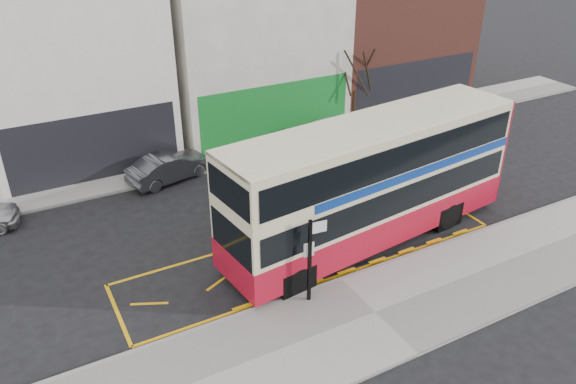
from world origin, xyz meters
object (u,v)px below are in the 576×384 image
double_decker_bus (373,181)px  car_grey (170,167)px  bus_stop_post (312,253)px  car_white (333,134)px  street_tree_right (356,58)px

double_decker_bus → car_grey: double_decker_bus is taller
car_grey → bus_stop_post: bearing=171.9°
double_decker_bus → car_grey: bearing=114.7°
car_white → street_tree_right: 4.40m
car_white → car_grey: bearing=70.3°
double_decker_bus → bus_stop_post: 4.45m
double_decker_bus → car_white: 8.63m
car_white → double_decker_bus: bearing=140.3°
car_grey → car_white: bearing=-107.9°
bus_stop_post → car_white: bus_stop_post is taller
double_decker_bus → car_white: (3.35, 7.77, -1.68)m
bus_stop_post → street_tree_right: bearing=56.4°
car_white → street_tree_right: street_tree_right is taller
car_white → street_tree_right: size_ratio=0.93×
street_tree_right → double_decker_bus: bearing=-121.2°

